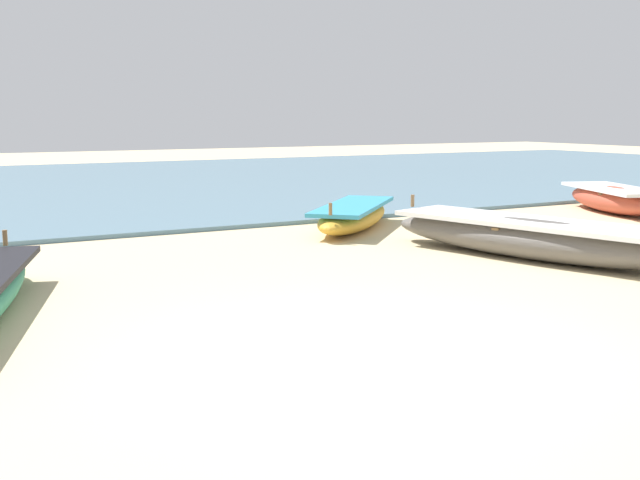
{
  "coord_description": "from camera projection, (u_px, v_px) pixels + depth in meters",
  "views": [
    {
      "loc": [
        -3.47,
        -5.51,
        2.08
      ],
      "look_at": [
        0.92,
        2.46,
        0.6
      ],
      "focal_mm": 43.42,
      "sensor_mm": 36.0,
      "label": 1
    }
  ],
  "objects": [
    {
      "name": "sea_water",
      "position": [
        36.0,
        188.0,
        21.89
      ],
      "size": [
        60.0,
        20.0,
        0.08
      ],
      "primitive_type": "cube",
      "color": "slate",
      "rests_on": "ground"
    },
    {
      "name": "fishing_boat_5",
      "position": [
        615.0,
        199.0,
        16.58
      ],
      "size": [
        2.24,
        3.48,
        0.75
      ],
      "rotation": [
        0.0,
        0.0,
        4.34
      ],
      "color": "#B74733",
      "rests_on": "ground"
    },
    {
      "name": "fishing_boat_1",
      "position": [
        353.0,
        215.0,
        14.17
      ],
      "size": [
        3.14,
        3.16,
        0.66
      ],
      "rotation": [
        0.0,
        0.0,
        3.93
      ],
      "color": "gold",
      "rests_on": "ground"
    },
    {
      "name": "ground",
      "position": [
        364.0,
        355.0,
        6.75
      ],
      "size": [
        80.0,
        80.0,
        0.0
      ],
      "primitive_type": "plane",
      "color": "beige"
    },
    {
      "name": "fishing_boat_0",
      "position": [
        536.0,
        238.0,
        11.26
      ],
      "size": [
        2.46,
        5.13,
        0.77
      ],
      "rotation": [
        0.0,
        0.0,
        1.84
      ],
      "color": "#5B5651",
      "rests_on": "ground"
    }
  ]
}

